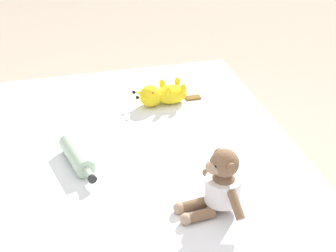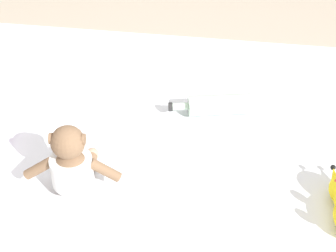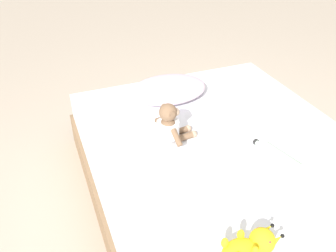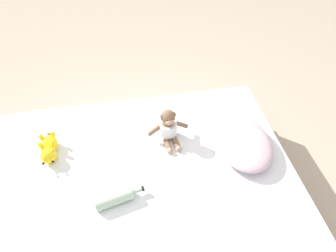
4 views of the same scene
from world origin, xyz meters
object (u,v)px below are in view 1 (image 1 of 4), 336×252
object	(u,v)px
plush_monkey	(220,186)
glass_bottle	(77,156)
plush_yellow_creature	(163,94)
bed	(129,223)

from	to	relation	value
plush_monkey	glass_bottle	size ratio (longest dim) A/B	0.98
plush_monkey	plush_yellow_creature	distance (m)	0.79
plush_yellow_creature	glass_bottle	size ratio (longest dim) A/B	1.12
bed	plush_monkey	bearing A→B (deg)	139.45
glass_bottle	bed	bearing A→B (deg)	137.03
bed	plush_monkey	distance (m)	0.47
plush_monkey	plush_yellow_creature	xyz separation A→B (m)	(0.00, -0.79, -0.05)
bed	plush_yellow_creature	bearing A→B (deg)	-116.13
plush_yellow_creature	plush_monkey	bearing A→B (deg)	90.36
bed	glass_bottle	size ratio (longest dim) A/B	6.81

